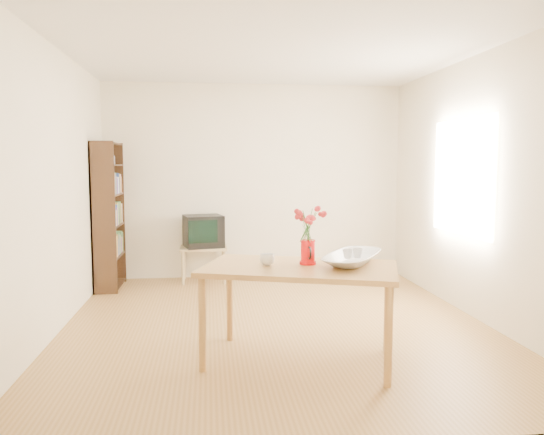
{
  "coord_description": "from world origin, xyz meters",
  "views": [
    {
      "loc": [
        -0.63,
        -4.92,
        1.52
      ],
      "look_at": [
        0.0,
        0.3,
        1.0
      ],
      "focal_mm": 35.0,
      "sensor_mm": 36.0,
      "label": 1
    }
  ],
  "objects": [
    {
      "name": "bookshelf",
      "position": [
        -1.85,
        1.75,
        0.84
      ],
      "size": [
        0.28,
        0.7,
        1.8
      ],
      "color": "black",
      "rests_on": "ground"
    },
    {
      "name": "bowl",
      "position": [
        0.49,
        -0.93,
        0.99
      ],
      "size": [
        0.72,
        0.72,
        0.49
      ],
      "primitive_type": "imported",
      "rotation": [
        0.0,
        0.0,
        -0.57
      ],
      "color": "white",
      "rests_on": "table"
    },
    {
      "name": "mug",
      "position": [
        -0.18,
        -0.91,
        0.79
      ],
      "size": [
        0.14,
        0.14,
        0.09
      ],
      "primitive_type": "imported",
      "rotation": [
        0.0,
        0.0,
        3.46
      ],
      "color": "white",
      "rests_on": "table"
    },
    {
      "name": "room",
      "position": [
        0.03,
        0.0,
        1.3
      ],
      "size": [
        4.5,
        4.5,
        4.5
      ],
      "color": "olive",
      "rests_on": "ground"
    },
    {
      "name": "teacup_b",
      "position": [
        0.53,
        -0.91,
        0.95
      ],
      "size": [
        0.08,
        0.08,
        0.06
      ],
      "primitive_type": "imported",
      "rotation": [
        0.0,
        0.0,
        1.42
      ],
      "color": "white",
      "rests_on": "bowl"
    },
    {
      "name": "tv_stand",
      "position": [
        -0.7,
        1.97,
        0.39
      ],
      "size": [
        0.6,
        0.45,
        0.46
      ],
      "color": "tan",
      "rests_on": "ground"
    },
    {
      "name": "pitcher",
      "position": [
        0.14,
        -0.9,
        0.84
      ],
      "size": [
        0.13,
        0.2,
        0.19
      ],
      "rotation": [
        0.0,
        0.0,
        -0.01
      ],
      "color": "red",
      "rests_on": "table"
    },
    {
      "name": "teacup_a",
      "position": [
        0.45,
        -0.93,
        0.94
      ],
      "size": [
        0.1,
        0.1,
        0.06
      ],
      "primitive_type": "imported",
      "rotation": [
        0.0,
        0.0,
        0.67
      ],
      "color": "white",
      "rests_on": "bowl"
    },
    {
      "name": "television",
      "position": [
        -0.7,
        1.98,
        0.67
      ],
      "size": [
        0.56,
        0.53,
        0.41
      ],
      "rotation": [
        0.0,
        0.0,
        0.21
      ],
      "color": "black",
      "rests_on": "tv_stand"
    },
    {
      "name": "table",
      "position": [
        0.06,
        -0.97,
        0.67
      ],
      "size": [
        1.65,
        1.26,
        0.75
      ],
      "rotation": [
        0.0,
        0.0,
        -0.33
      ],
      "color": "olive",
      "rests_on": "ground"
    },
    {
      "name": "flowers",
      "position": [
        0.14,
        -0.9,
        1.09
      ],
      "size": [
        0.22,
        0.22,
        0.31
      ],
      "primitive_type": null,
      "color": "#E7363E",
      "rests_on": "pitcher"
    }
  ]
}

